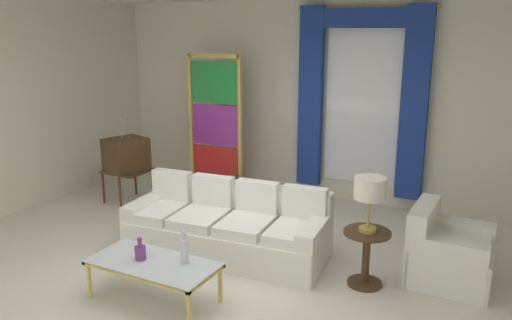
{
  "coord_description": "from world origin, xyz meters",
  "views": [
    {
      "loc": [
        2.74,
        -4.37,
        2.62
      ],
      "look_at": [
        -0.05,
        0.9,
        1.05
      ],
      "focal_mm": 36.06,
      "sensor_mm": 36.0,
      "label": 1
    }
  ],
  "objects_px": {
    "coffee_table": "(153,265)",
    "stained_glass_divider": "(215,128)",
    "couch_white_long": "(229,227)",
    "round_side_table": "(366,253)",
    "armchair_white": "(446,255)",
    "bottle_blue_decanter": "(140,252)",
    "peacock_figurine": "(227,190)",
    "vintage_tv": "(126,156)",
    "bottle_crystal_tall": "(185,250)",
    "table_lamp_brass": "(370,191)"
  },
  "relations": [
    {
      "from": "coffee_table",
      "to": "stained_glass_divider",
      "type": "relative_size",
      "value": 0.58
    },
    {
      "from": "couch_white_long",
      "to": "round_side_table",
      "type": "relative_size",
      "value": 4.05
    },
    {
      "from": "couch_white_long",
      "to": "armchair_white",
      "type": "xyz_separation_m",
      "value": [
        2.37,
        0.46,
        -0.02
      ]
    },
    {
      "from": "couch_white_long",
      "to": "bottle_blue_decanter",
      "type": "relative_size",
      "value": 10.49
    },
    {
      "from": "peacock_figurine",
      "to": "vintage_tv",
      "type": "bearing_deg",
      "value": -155.62
    },
    {
      "from": "couch_white_long",
      "to": "bottle_crystal_tall",
      "type": "distance_m",
      "value": 1.24
    },
    {
      "from": "coffee_table",
      "to": "table_lamp_brass",
      "type": "distance_m",
      "value": 2.25
    },
    {
      "from": "stained_glass_divider",
      "to": "bottle_crystal_tall",
      "type": "bearing_deg",
      "value": -62.76
    },
    {
      "from": "stained_glass_divider",
      "to": "round_side_table",
      "type": "xyz_separation_m",
      "value": [
        3.0,
        -1.88,
        -0.7
      ]
    },
    {
      "from": "bottle_blue_decanter",
      "to": "peacock_figurine",
      "type": "xyz_separation_m",
      "value": [
        -0.67,
        2.74,
        -0.27
      ]
    },
    {
      "from": "coffee_table",
      "to": "armchair_white",
      "type": "height_order",
      "value": "armchair_white"
    },
    {
      "from": "table_lamp_brass",
      "to": "round_side_table",
      "type": "bearing_deg",
      "value": -165.96
    },
    {
      "from": "armchair_white",
      "to": "stained_glass_divider",
      "type": "height_order",
      "value": "stained_glass_divider"
    },
    {
      "from": "vintage_tv",
      "to": "stained_glass_divider",
      "type": "height_order",
      "value": "stained_glass_divider"
    },
    {
      "from": "couch_white_long",
      "to": "stained_glass_divider",
      "type": "relative_size",
      "value": 1.1
    },
    {
      "from": "armchair_white",
      "to": "table_lamp_brass",
      "type": "xyz_separation_m",
      "value": [
        -0.71,
        -0.5,
        0.74
      ]
    },
    {
      "from": "vintage_tv",
      "to": "armchair_white",
      "type": "relative_size",
      "value": 1.62
    },
    {
      "from": "coffee_table",
      "to": "round_side_table",
      "type": "height_order",
      "value": "round_side_table"
    },
    {
      "from": "bottle_crystal_tall",
      "to": "armchair_white",
      "type": "bearing_deg",
      "value": 37.46
    },
    {
      "from": "stained_glass_divider",
      "to": "couch_white_long",
      "type": "bearing_deg",
      "value": -53.86
    },
    {
      "from": "coffee_table",
      "to": "bottle_crystal_tall",
      "type": "distance_m",
      "value": 0.36
    },
    {
      "from": "stained_glass_divider",
      "to": "peacock_figurine",
      "type": "relative_size",
      "value": 3.67
    },
    {
      "from": "bottle_blue_decanter",
      "to": "armchair_white",
      "type": "height_order",
      "value": "armchair_white"
    },
    {
      "from": "couch_white_long",
      "to": "bottle_crystal_tall",
      "type": "height_order",
      "value": "couch_white_long"
    },
    {
      "from": "bottle_blue_decanter",
      "to": "peacock_figurine",
      "type": "height_order",
      "value": "bottle_blue_decanter"
    },
    {
      "from": "round_side_table",
      "to": "table_lamp_brass",
      "type": "height_order",
      "value": "table_lamp_brass"
    },
    {
      "from": "bottle_crystal_tall",
      "to": "round_side_table",
      "type": "height_order",
      "value": "bottle_crystal_tall"
    },
    {
      "from": "bottle_crystal_tall",
      "to": "stained_glass_divider",
      "type": "bearing_deg",
      "value": 117.24
    },
    {
      "from": "bottle_blue_decanter",
      "to": "round_side_table",
      "type": "xyz_separation_m",
      "value": [
        1.87,
        1.28,
        -0.13
      ]
    },
    {
      "from": "bottle_blue_decanter",
      "to": "armchair_white",
      "type": "distance_m",
      "value": 3.14
    },
    {
      "from": "couch_white_long",
      "to": "table_lamp_brass",
      "type": "distance_m",
      "value": 1.81
    },
    {
      "from": "vintage_tv",
      "to": "bottle_crystal_tall",
      "type": "bearing_deg",
      "value": -38.75
    },
    {
      "from": "bottle_blue_decanter",
      "to": "table_lamp_brass",
      "type": "height_order",
      "value": "table_lamp_brass"
    },
    {
      "from": "stained_glass_divider",
      "to": "table_lamp_brass",
      "type": "bearing_deg",
      "value": -32.06
    },
    {
      "from": "coffee_table",
      "to": "bottle_crystal_tall",
      "type": "xyz_separation_m",
      "value": [
        0.29,
        0.12,
        0.18
      ]
    },
    {
      "from": "peacock_figurine",
      "to": "bottle_blue_decanter",
      "type": "bearing_deg",
      "value": -76.29
    },
    {
      "from": "bottle_crystal_tall",
      "to": "table_lamp_brass",
      "type": "bearing_deg",
      "value": 38.68
    },
    {
      "from": "vintage_tv",
      "to": "round_side_table",
      "type": "xyz_separation_m",
      "value": [
        3.92,
        -0.84,
        -0.37
      ]
    },
    {
      "from": "couch_white_long",
      "to": "bottle_crystal_tall",
      "type": "relative_size",
      "value": 7.02
    },
    {
      "from": "bottle_blue_decanter",
      "to": "bottle_crystal_tall",
      "type": "relative_size",
      "value": 0.67
    },
    {
      "from": "bottle_crystal_tall",
      "to": "table_lamp_brass",
      "type": "xyz_separation_m",
      "value": [
        1.44,
        1.15,
        0.48
      ]
    },
    {
      "from": "couch_white_long",
      "to": "coffee_table",
      "type": "height_order",
      "value": "couch_white_long"
    },
    {
      "from": "armchair_white",
      "to": "bottle_crystal_tall",
      "type": "bearing_deg",
      "value": -142.54
    },
    {
      "from": "coffee_table",
      "to": "bottle_blue_decanter",
      "type": "distance_m",
      "value": 0.18
    },
    {
      "from": "bottle_crystal_tall",
      "to": "table_lamp_brass",
      "type": "relative_size",
      "value": 0.6
    },
    {
      "from": "coffee_table",
      "to": "vintage_tv",
      "type": "bearing_deg",
      "value": 136.05
    },
    {
      "from": "couch_white_long",
      "to": "coffee_table",
      "type": "relative_size",
      "value": 1.91
    },
    {
      "from": "stained_glass_divider",
      "to": "bottle_blue_decanter",
      "type": "bearing_deg",
      "value": -70.36
    },
    {
      "from": "bottle_blue_decanter",
      "to": "table_lamp_brass",
      "type": "xyz_separation_m",
      "value": [
        1.87,
        1.28,
        0.54
      ]
    },
    {
      "from": "table_lamp_brass",
      "to": "coffee_table",
      "type": "bearing_deg",
      "value": -143.7
    }
  ]
}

